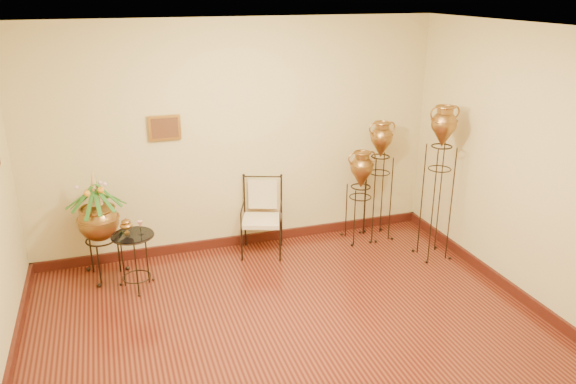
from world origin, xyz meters
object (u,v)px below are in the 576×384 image
object	(u,v)px
amphora_mid	(379,180)
planter_urn	(98,217)
side_table	(135,260)
amphora_tall	(438,182)
armchair	(262,218)

from	to	relation	value
amphora_mid	planter_urn	bearing A→B (deg)	180.00
amphora_mid	side_table	xyz separation A→B (m)	(-3.09, -0.39, -0.46)
amphora_tall	planter_urn	xyz separation A→B (m)	(-3.83, 0.72, -0.23)
amphora_mid	armchair	xyz separation A→B (m)	(-1.56, 0.00, -0.32)
amphora_tall	planter_urn	world-z (taller)	amphora_tall
amphora_tall	side_table	bearing A→B (deg)	174.66
amphora_tall	armchair	xyz separation A→B (m)	(-1.96, 0.72, -0.49)
amphora_mid	armchair	size ratio (longest dim) A/B	1.66
amphora_mid	planter_urn	size ratio (longest dim) A/B	1.20
planter_urn	side_table	bearing A→B (deg)	-49.24
planter_urn	side_table	world-z (taller)	planter_urn
amphora_tall	armchair	bearing A→B (deg)	159.90
amphora_tall	side_table	distance (m)	3.56
amphora_mid	planter_urn	world-z (taller)	amphora_mid
armchair	amphora_mid	bearing A→B (deg)	19.68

